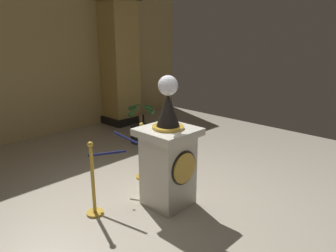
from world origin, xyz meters
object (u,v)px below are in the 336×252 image
at_px(stanchion_far, 93,189).
at_px(potted_palm_right, 141,130).
at_px(pedestal_clock, 168,157).
at_px(stanchion_near, 142,159).

relative_size(stanchion_far, potted_palm_right, 1.10).
xyz_separation_m(pedestal_clock, potted_palm_right, (1.59, 2.41, -0.45)).
height_order(pedestal_clock, potted_palm_right, pedestal_clock).
bearing_deg(stanchion_far, stanchion_near, 17.84).
height_order(pedestal_clock, stanchion_far, pedestal_clock).
xyz_separation_m(stanchion_near, stanchion_far, (-1.25, -0.40, 0.03)).
bearing_deg(potted_palm_right, stanchion_near, -130.78).
distance_m(pedestal_clock, stanchion_near, 1.07).
height_order(stanchion_near, stanchion_far, stanchion_far).
distance_m(stanchion_near, stanchion_far, 1.31).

